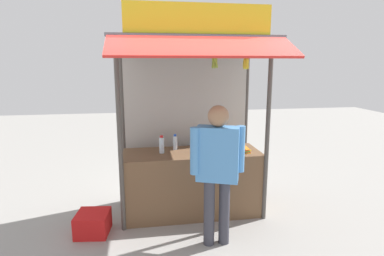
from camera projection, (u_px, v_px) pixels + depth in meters
name	position (u px, v px, depth m)	size (l,w,h in m)	color
ground_plane	(192.00, 212.00, 4.68)	(20.00, 20.00, 0.00)	gray
stall_counter	(192.00, 182.00, 4.59)	(1.95, 0.71, 0.92)	brown
stall_structure	(190.00, 94.00, 4.49)	(2.15, 1.63, 2.85)	#4C4742
water_bottle_center	(162.00, 145.00, 4.42)	(0.07, 0.07, 0.26)	silver
water_bottle_far_left	(175.00, 142.00, 4.61)	(0.06, 0.06, 0.23)	silver
water_bottle_mid_right	(218.00, 138.00, 4.74)	(0.08, 0.08, 0.30)	silver
water_bottle_left	(230.00, 140.00, 4.69)	(0.08, 0.08, 0.28)	silver
magazine_stack_back_left	(241.00, 149.00, 4.53)	(0.22, 0.29, 0.06)	yellow
magazine_stack_right	(204.00, 151.00, 4.42)	(0.24, 0.33, 0.06)	purple
banana_bunch_rightmost	(246.00, 63.00, 3.90)	(0.09, 0.09, 0.28)	#332D23
banana_bunch_leftmost	(215.00, 61.00, 3.83)	(0.09, 0.10, 0.27)	#332D23
vendor_person	(218.00, 163.00, 3.66)	(0.65, 0.36, 1.70)	#383842
plastic_crate	(93.00, 223.00, 4.06)	(0.40, 0.40, 0.28)	red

